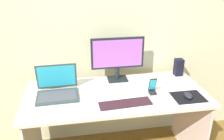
% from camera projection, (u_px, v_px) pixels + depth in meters
% --- Properties ---
extents(wall_back, '(6.00, 0.04, 2.50)m').
position_uv_depth(wall_back, '(108.00, 20.00, 2.12)').
color(wall_back, beige).
rests_on(wall_back, ground_plane).
extents(desk, '(1.51, 0.67, 0.73)m').
position_uv_depth(desk, '(116.00, 107.00, 2.00)').
color(desk, beige).
rests_on(desk, ground_plane).
extents(monitor, '(0.48, 0.14, 0.40)m').
position_uv_depth(monitor, '(118.00, 56.00, 2.07)').
color(monitor, black).
rests_on(monitor, desk).
extents(speaker_right, '(0.07, 0.08, 0.16)m').
position_uv_depth(speaker_right, '(179.00, 67.00, 2.23)').
color(speaker_right, black).
rests_on(speaker_right, desk).
extents(laptop, '(0.34, 0.27, 0.24)m').
position_uv_depth(laptop, '(57.00, 89.00, 1.89)').
color(laptop, '#2E403D').
rests_on(laptop, desk).
extents(fishbowl, '(0.17, 0.17, 0.17)m').
position_uv_depth(fishbowl, '(55.00, 76.00, 2.04)').
color(fishbowl, silver).
rests_on(fishbowl, desk).
extents(keyboard_external, '(0.41, 0.14, 0.01)m').
position_uv_depth(keyboard_external, '(125.00, 103.00, 1.77)').
color(keyboard_external, '#2F1921').
rests_on(keyboard_external, desk).
extents(mousepad, '(0.25, 0.20, 0.00)m').
position_uv_depth(mousepad, '(188.00, 97.00, 1.87)').
color(mousepad, black).
rests_on(mousepad, desk).
extents(mouse, '(0.06, 0.10, 0.04)m').
position_uv_depth(mouse, '(188.00, 95.00, 1.85)').
color(mouse, black).
rests_on(mouse, mousepad).
extents(phone_in_dock, '(0.06, 0.06, 0.14)m').
position_uv_depth(phone_in_dock, '(152.00, 88.00, 1.91)').
color(phone_in_dock, black).
rests_on(phone_in_dock, desk).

